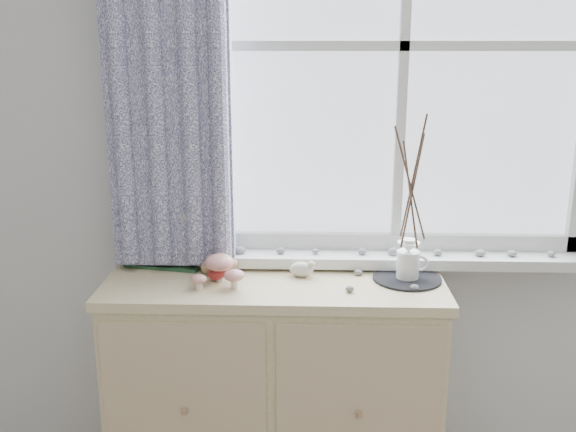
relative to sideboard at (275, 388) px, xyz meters
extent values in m
cube|color=silver|center=(0.15, 0.25, 0.87)|extent=(4.00, 0.04, 2.60)
cube|color=silver|center=(0.45, 0.25, 1.22)|extent=(1.30, 0.01, 1.40)
cube|color=silver|center=(0.45, 0.17, 0.45)|extent=(1.45, 0.16, 0.04)
cube|color=#0B0A39|center=(-0.37, 0.12, 1.25)|extent=(0.44, 0.06, 1.61)
cube|color=beige|center=(0.00, 0.01, -0.02)|extent=(1.17, 0.43, 0.81)
cube|color=beige|center=(0.00, 0.01, 0.41)|extent=(1.20, 0.45, 0.03)
cube|color=tan|center=(-0.29, -0.22, -0.02)|extent=(0.55, 0.01, 0.75)
cube|color=tan|center=(0.29, -0.22, -0.02)|extent=(0.55, 0.01, 0.75)
cylinder|color=silver|center=(-0.19, -0.01, 0.46)|extent=(0.03, 0.03, 0.07)
ellipsoid|color=#AB1605|center=(-0.19, -0.01, 0.49)|extent=(0.10, 0.10, 0.06)
cylinder|color=silver|center=(-0.13, -0.08, 0.45)|extent=(0.03, 0.03, 0.05)
ellipsoid|color=#AB1605|center=(-0.13, -0.08, 0.47)|extent=(0.07, 0.07, 0.04)
cylinder|color=silver|center=(-0.25, -0.09, 0.44)|extent=(0.03, 0.03, 0.04)
ellipsoid|color=#AB1605|center=(-0.25, -0.09, 0.46)|extent=(0.06, 0.06, 0.03)
ellipsoid|color=#AA7E5E|center=(-0.24, 0.05, 0.45)|extent=(0.06, 0.04, 0.07)
ellipsoid|color=#AA7E5E|center=(-0.28, 0.12, 0.45)|extent=(0.06, 0.04, 0.07)
ellipsoid|color=maroon|center=(-0.20, -0.01, 0.45)|extent=(0.06, 0.04, 0.07)
ellipsoid|color=#AA7E5E|center=(-0.17, 0.08, 0.45)|extent=(0.06, 0.04, 0.07)
cylinder|color=black|center=(0.47, 0.03, 0.43)|extent=(0.24, 0.24, 0.01)
cylinder|color=white|center=(0.47, 0.03, 0.48)|extent=(0.10, 0.10, 0.10)
cone|color=white|center=(0.47, 0.03, 0.55)|extent=(0.08, 0.08, 0.04)
cylinder|color=white|center=(0.47, 0.03, 0.56)|extent=(0.05, 0.05, 0.02)
torus|color=white|center=(0.51, 0.03, 0.49)|extent=(0.06, 0.03, 0.06)
ellipsoid|color=gray|center=(0.26, -0.09, 0.43)|extent=(0.03, 0.03, 0.02)
ellipsoid|color=gray|center=(0.30, 0.07, 0.43)|extent=(0.03, 0.03, 0.02)
ellipsoid|color=gray|center=(0.48, -0.07, 0.43)|extent=(0.03, 0.03, 0.02)
camera|label=1|loc=(0.12, -2.12, 1.24)|focal=40.00mm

